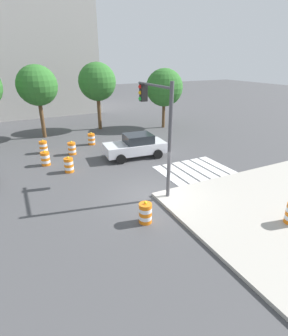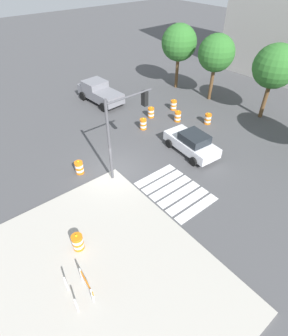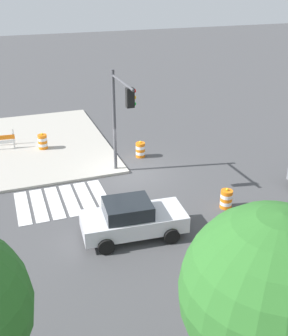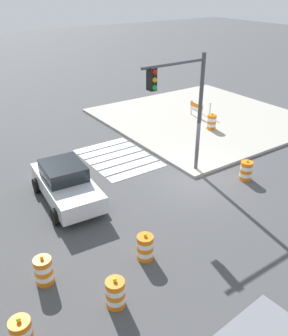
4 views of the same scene
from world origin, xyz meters
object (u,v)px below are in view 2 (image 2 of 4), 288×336
Objects in this scene: traffic_barrel_lane_center at (208,119)px; street_tree_streetside_near at (275,67)px; sports_car at (192,143)px; traffic_barrel_far_curb at (174,105)px; traffic_barrel_median_near at (79,167)px; traffic_light_pole at (124,121)px; traffic_barrel_median_far at (143,124)px; street_tree_streetside_mid at (216,53)px; traffic_barrel_near_corner at (178,116)px; traffic_barrel_crosswalk_end at (151,112)px; street_tree_corner_lot at (179,43)px; pickup_truck at (99,92)px; construction_barricade at (83,286)px; traffic_barrel_on_sidewalk at (78,242)px.

traffic_barrel_lane_center is 6.55m from street_tree_streetside_near.
traffic_barrel_far_curb is at bearing 147.12° from sports_car.
traffic_barrel_median_near is 11.90m from traffic_barrel_lane_center.
sports_car is 6.09m from traffic_light_pole.
traffic_barrel_far_curb is at bearing 102.27° from traffic_barrel_median_far.
street_tree_streetside_mid reaches higher than traffic_barrel_far_curb.
traffic_barrel_far_curb is 3.80m from traffic_barrel_lane_center.
traffic_barrel_crosswalk_end is (-2.01, -1.36, 0.00)m from traffic_barrel_near_corner.
street_tree_corner_lot is at bearing 119.22° from traffic_barrel_median_far.
traffic_barrel_near_corner is (7.72, 3.24, -0.52)m from pickup_truck.
pickup_truck is 19.49m from construction_barricade.
sports_car is at bearing 68.26° from traffic_barrel_median_near.
traffic_barrel_near_corner is 1.00× the size of traffic_barrel_lane_center.
traffic_light_pole is at bearing -69.36° from traffic_barrel_near_corner.
sports_car is 12.79m from street_tree_corner_lot.
traffic_light_pole is 13.95m from street_tree_streetside_mid.
traffic_barrel_crosswalk_end is 0.16× the size of street_tree_streetside_near.
sports_car is 4.34× the size of traffic_barrel_far_curb.
traffic_barrel_far_curb is 0.16× the size of street_tree_corner_lot.
traffic_barrel_crosswalk_end and traffic_barrel_lane_center have the same top height.
traffic_barrel_median_far is 0.16× the size of street_tree_streetside_near.
traffic_barrel_lane_center is 9.20m from street_tree_corner_lot.
pickup_truck is (-11.72, -0.73, 0.16)m from sports_car.
sports_car is at bearing 102.41° from traffic_barrel_on_sidewalk.
traffic_light_pole reaches higher than sports_car.
street_tree_corner_lot reaches higher than traffic_barrel_median_far.
construction_barricade is at bearing -26.84° from traffic_barrel_median_near.
street_tree_streetside_mid is (6.48, 8.94, 3.46)m from pickup_truck.
street_tree_corner_lot is at bearing -172.98° from street_tree_streetside_mid.
street_tree_corner_lot is (-3.70, 3.91, 4.11)m from traffic_barrel_far_curb.
traffic_barrel_far_curb is 8.85m from street_tree_streetside_near.
street_tree_streetside_mid reaches higher than traffic_barrel_lane_center.
traffic_barrel_crosswalk_end is (5.71, 1.88, -0.52)m from pickup_truck.
sports_car is at bearing 3.59° from pickup_truck.
street_tree_streetside_mid is at bearing 97.89° from traffic_barrel_median_near.
traffic_barrel_near_corner is at bearing -43.07° from street_tree_corner_lot.
traffic_barrel_on_sidewalk is (14.04, -9.83, -0.37)m from pickup_truck.
traffic_light_pole reaches higher than traffic_barrel_median_far.
construction_barricade is 0.20× the size of street_tree_corner_lot.
traffic_barrel_near_corner is 1.00× the size of traffic_barrel_crosswalk_end.
traffic_barrel_on_sidewalk is 0.17× the size of street_tree_streetside_mid.
street_tree_streetside_mid is (0.77, 7.05, 3.98)m from traffic_barrel_crosswalk_end.
traffic_barrel_lane_center is at bearing 85.21° from traffic_barrel_median_near.
traffic_light_pole reaches higher than traffic_barrel_far_curb.
traffic_barrel_near_corner is at bearing 74.82° from traffic_barrel_median_far.
traffic_barrel_median_near is 0.19× the size of traffic_light_pole.
pickup_truck is 6.88m from traffic_barrel_median_far.
pickup_truck is at bearing -161.76° from traffic_barrel_crosswalk_end.
traffic_barrel_far_curb is 0.79× the size of construction_barricade.
traffic_barrel_lane_center is (1.95, 1.73, 0.00)m from traffic_barrel_near_corner.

